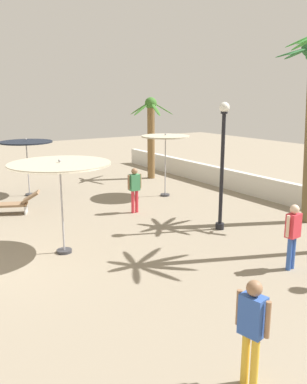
{
  "coord_description": "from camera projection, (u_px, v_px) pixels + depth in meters",
  "views": [
    {
      "loc": [
        10.15,
        -2.97,
        4.25
      ],
      "look_at": [
        0.0,
        3.5,
        1.4
      ],
      "focal_mm": 38.24,
      "sensor_mm": 36.0,
      "label": 1
    }
  ],
  "objects": [
    {
      "name": "guest_0",
      "position": [
        293.0,
        231.0,
        10.03
      ],
      "size": [
        0.28,
        0.56,
        1.68
      ],
      "color": "#3359B2",
      "rests_on": "ground_plane"
    },
    {
      "name": "patio_umbrella_0",
      "position": [
        60.0,
        167.0,
        10.81
      ],
      "size": [
        2.71,
        2.71,
        2.61
      ],
      "color": "#333338",
      "rests_on": "ground_plane"
    },
    {
      "name": "guest_1",
      "position": [
        252.0,
        323.0,
        5.9
      ],
      "size": [
        0.55,
        0.31,
        1.71
      ],
      "color": "gold",
      "rests_on": "ground_plane"
    },
    {
      "name": "lamp_post_0",
      "position": [
        222.0,
        159.0,
        12.81
      ],
      "size": [
        0.32,
        0.32,
        4.06
      ],
      "color": "black",
      "rests_on": "ground_plane"
    },
    {
      "name": "patio_umbrella_1",
      "position": [
        26.0,
        144.0,
        17.31
      ],
      "size": [
        2.2,
        2.2,
        2.49
      ],
      "color": "#333338",
      "rests_on": "ground_plane"
    },
    {
      "name": "boundary_wall",
      "position": [
        293.0,
        195.0,
        15.99
      ],
      "size": [
        25.2,
        0.3,
        0.91
      ],
      "primitive_type": "cube",
      "color": "silver",
      "rests_on": "ground_plane"
    },
    {
      "name": "lounge_chair_0",
      "position": [
        14.0,
        203.0,
        14.98
      ],
      "size": [
        1.26,
        1.93,
        0.83
      ],
      "color": "#B7B7BC",
      "rests_on": "ground_plane"
    },
    {
      "name": "guest_3",
      "position": [
        135.0,
        186.0,
        14.98
      ],
      "size": [
        0.26,
        0.56,
        1.68
      ],
      "color": "#D8333F",
      "rests_on": "ground_plane"
    },
    {
      "name": "patio_umbrella_2",
      "position": [
        165.0,
        140.0,
        17.2
      ],
      "size": [
        2.03,
        2.03,
        2.7
      ],
      "color": "#333338",
      "rests_on": "ground_plane"
    },
    {
      "name": "palm_tree_3",
      "position": [
        151.0,
        129.0,
        20.99
      ],
      "size": [
        2.25,
        2.32,
        4.17
      ],
      "color": "brown",
      "rests_on": "ground_plane"
    },
    {
      "name": "ground_plane",
      "position": [
        43.0,
        259.0,
        10.86
      ],
      "size": [
        56.0,
        56.0,
        0.0
      ],
      "primitive_type": "plane",
      "color": "gray"
    }
  ]
}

